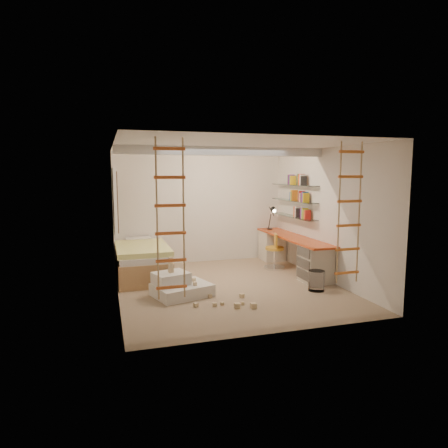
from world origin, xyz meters
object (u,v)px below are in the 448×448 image
object	(u,v)px
play_platform	(179,287)
bed	(142,261)
desk	(292,252)
swivel_chair	(275,256)

from	to	relation	value
play_platform	bed	bearing A→B (deg)	108.22
desk	swivel_chair	xyz separation A→B (m)	(-0.32, 0.19, -0.11)
bed	play_platform	xyz separation A→B (m)	(0.49, -1.49, -0.17)
play_platform	swivel_chair	bearing A→B (deg)	28.98
bed	swivel_chair	bearing A→B (deg)	-3.42
swivel_chair	bed	bearing A→B (deg)	176.58
bed	swivel_chair	xyz separation A→B (m)	(2.88, -0.17, -0.04)
swivel_chair	play_platform	world-z (taller)	swivel_chair
bed	swivel_chair	size ratio (longest dim) A/B	2.52
bed	swivel_chair	distance (m)	2.89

